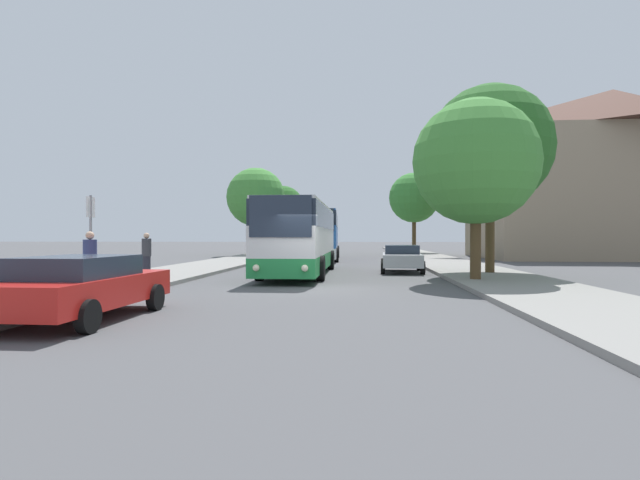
% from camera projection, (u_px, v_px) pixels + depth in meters
% --- Properties ---
extents(ground_plane, '(300.00, 300.00, 0.00)m').
position_uv_depth(ground_plane, '(313.00, 289.00, 16.65)').
color(ground_plane, '#4C4C4F').
rests_on(ground_plane, ground).
extents(sidewalk_left, '(4.00, 120.00, 0.15)m').
position_uv_depth(sidewalk_left, '(111.00, 285.00, 17.21)').
color(sidewalk_left, gray).
rests_on(sidewalk_left, ground_plane).
extents(sidewalk_right, '(4.00, 120.00, 0.15)m').
position_uv_depth(sidewalk_right, '(528.00, 288.00, 16.09)').
color(sidewalk_right, gray).
rests_on(sidewalk_right, ground_plane).
extents(building_right_background, '(20.71, 12.84, 13.61)m').
position_uv_depth(building_right_background, '(613.00, 174.00, 40.15)').
color(building_right_background, gray).
rests_on(building_right_background, ground_plane).
extents(bus_front, '(2.72, 11.93, 3.18)m').
position_uv_depth(bus_front, '(301.00, 237.00, 22.96)').
color(bus_front, '#238942').
rests_on(bus_front, ground_plane).
extents(bus_middle, '(3.07, 12.13, 3.55)m').
position_uv_depth(bus_middle, '(320.00, 235.00, 37.43)').
color(bus_middle, silver).
rests_on(bus_middle, ground_plane).
extents(parked_car_left_curb, '(2.17, 4.60, 1.33)m').
position_uv_depth(parked_car_left_curb, '(81.00, 286.00, 10.33)').
color(parked_car_left_curb, red).
rests_on(parked_car_left_curb, ground_plane).
extents(parked_car_right_near, '(2.16, 4.20, 1.32)m').
position_uv_depth(parked_car_right_near, '(402.00, 258.00, 24.34)').
color(parked_car_right_near, '#B7B7BC').
rests_on(parked_car_right_near, ground_plane).
extents(bus_stop_sign, '(0.08, 0.45, 2.80)m').
position_uv_depth(bus_stop_sign, '(91.00, 232.00, 14.62)').
color(bus_stop_sign, gray).
rests_on(bus_stop_sign, sidewalk_left).
extents(pedestrian_waiting_near, '(0.36, 0.36, 1.73)m').
position_uv_depth(pedestrian_waiting_near, '(90.00, 263.00, 13.64)').
color(pedestrian_waiting_near, '#23232D').
rests_on(pedestrian_waiting_near, sidewalk_left).
extents(pedestrian_waiting_far, '(0.36, 0.36, 1.74)m').
position_uv_depth(pedestrian_waiting_far, '(147.00, 255.00, 19.38)').
color(pedestrian_waiting_far, '#23232D').
rests_on(pedestrian_waiting_far, sidewalk_left).
extents(tree_left_near, '(4.59, 4.59, 6.99)m').
position_uv_depth(tree_left_near, '(283.00, 208.00, 52.86)').
color(tree_left_near, '#47331E').
rests_on(tree_left_near, sidewalk_left).
extents(tree_left_far, '(5.28, 5.28, 7.80)m').
position_uv_depth(tree_left_far, '(256.00, 197.00, 45.03)').
color(tree_left_far, '#513D23').
rests_on(tree_left_far, sidewalk_left).
extents(tree_right_near, '(5.45, 5.45, 8.32)m').
position_uv_depth(tree_right_near, '(490.00, 147.00, 22.14)').
color(tree_right_near, '#513D23').
rests_on(tree_right_near, sidewalk_right).
extents(tree_right_mid, '(4.69, 4.69, 6.73)m').
position_uv_depth(tree_right_mid, '(476.00, 162.00, 18.63)').
color(tree_right_mid, '#513D23').
rests_on(tree_right_mid, sidewalk_right).
extents(tree_right_far, '(4.99, 4.99, 7.99)m').
position_uv_depth(tree_right_far, '(414.00, 198.00, 49.85)').
color(tree_right_far, '#513D23').
rests_on(tree_right_far, sidewalk_right).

